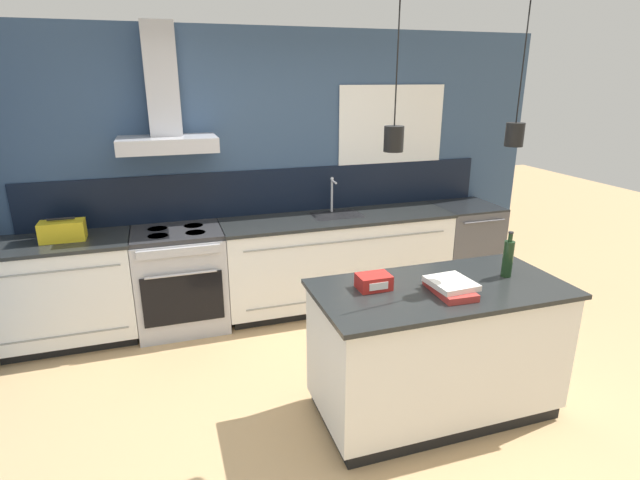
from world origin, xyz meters
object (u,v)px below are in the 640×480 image
object	(u,v)px
book_stack	(451,287)
yellow_toolbox	(63,231)
bottle_on_island	(508,258)
dishwasher	(462,246)
red_supply_box	(374,282)
oven_range	(181,279)

from	to	relation	value
book_stack	yellow_toolbox	world-z (taller)	yellow_toolbox
bottle_on_island	book_stack	size ratio (longest dim) A/B	0.89
bottle_on_island	book_stack	bearing A→B (deg)	-166.53
dishwasher	yellow_toolbox	xyz separation A→B (m)	(-3.78, 0.00, 0.54)
book_stack	red_supply_box	bearing A→B (deg)	154.36
oven_range	dishwasher	bearing A→B (deg)	0.08
dishwasher	red_supply_box	world-z (taller)	red_supply_box
bottle_on_island	book_stack	xyz separation A→B (m)	(-0.50, -0.12, -0.09)
red_supply_box	dishwasher	bearing A→B (deg)	43.12
book_stack	bottle_on_island	bearing A→B (deg)	13.47
oven_range	bottle_on_island	xyz separation A→B (m)	(2.04, -1.75, 0.58)
book_stack	yellow_toolbox	size ratio (longest dim) A/B	1.02
oven_range	dishwasher	xyz separation A→B (m)	(2.90, 0.00, 0.00)
oven_range	dishwasher	size ratio (longest dim) A/B	1.00
dishwasher	book_stack	distance (m)	2.37
book_stack	red_supply_box	size ratio (longest dim) A/B	1.68
book_stack	yellow_toolbox	bearing A→B (deg)	142.25
red_supply_box	yellow_toolbox	distance (m)	2.61
dishwasher	bottle_on_island	size ratio (longest dim) A/B	2.94
red_supply_box	book_stack	bearing A→B (deg)	-25.64
dishwasher	red_supply_box	bearing A→B (deg)	-136.88
red_supply_box	yellow_toolbox	bearing A→B (deg)	140.08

